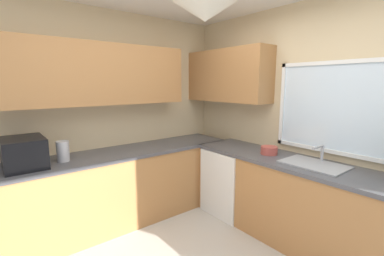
{
  "coord_description": "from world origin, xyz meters",
  "views": [
    {
      "loc": [
        1.37,
        -1.2,
        1.69
      ],
      "look_at": [
        -0.68,
        0.43,
        1.25
      ],
      "focal_mm": 24.7,
      "sensor_mm": 36.0,
      "label": 1
    }
  ],
  "objects": [
    {
      "name": "counter_run_left",
      "position": [
        -1.57,
        0.0,
        0.45
      ],
      "size": [
        0.65,
        3.01,
        0.89
      ],
      "color": "#AD7542",
      "rests_on": "ground_plane"
    },
    {
      "name": "sink_assembly",
      "position": [
        0.14,
        1.34,
        0.9
      ],
      "size": [
        0.59,
        0.4,
        0.19
      ],
      "color": "#9EA0A5",
      "rests_on": "counter_run_back"
    },
    {
      "name": "kettle",
      "position": [
        -1.55,
        -0.59,
        1.0
      ],
      "size": [
        0.12,
        0.12,
        0.22
      ],
      "primitive_type": "cylinder",
      "color": "#B7B7BC",
      "rests_on": "counter_run_left"
    },
    {
      "name": "bowl",
      "position": [
        -0.39,
        1.33,
        0.94
      ],
      "size": [
        0.19,
        0.19,
        0.09
      ],
      "primitive_type": "cylinder",
      "color": "#B74C42",
      "rests_on": "counter_run_back"
    },
    {
      "name": "dishwasher",
      "position": [
        -0.91,
        1.3,
        0.42
      ],
      "size": [
        0.6,
        0.6,
        0.85
      ],
      "primitive_type": "cube",
      "color": "white",
      "rests_on": "ground_plane"
    },
    {
      "name": "microwave",
      "position": [
        -1.57,
        -0.93,
        1.04
      ],
      "size": [
        0.48,
        0.36,
        0.29
      ],
      "primitive_type": "cube",
      "color": "black",
      "rests_on": "counter_run_left"
    },
    {
      "name": "counter_run_back",
      "position": [
        0.21,
        1.33,
        0.45
      ],
      "size": [
        2.98,
        0.65,
        0.89
      ],
      "color": "#AD7542",
      "rests_on": "ground_plane"
    },
    {
      "name": "room_shell",
      "position": [
        -0.81,
        0.5,
        1.83
      ],
      "size": [
        3.89,
        3.4,
        2.64
      ],
      "color": "beige",
      "rests_on": "ground_plane"
    }
  ]
}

